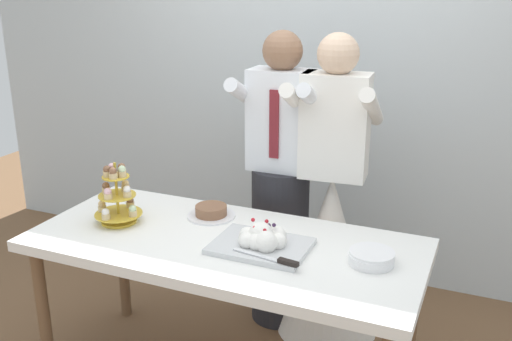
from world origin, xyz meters
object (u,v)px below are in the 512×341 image
at_px(cupcake_stand, 117,197).
at_px(main_cake_tray, 262,240).
at_px(dessert_table, 224,255).
at_px(plate_stack, 371,258).
at_px(person_groom, 280,198).
at_px(person_bride, 330,235).
at_px(round_cake, 211,212).

height_order(cupcake_stand, main_cake_tray, cupcake_stand).
height_order(dessert_table, plate_stack, plate_stack).
height_order(main_cake_tray, person_groom, person_groom).
xyz_separation_m(dessert_table, person_bride, (0.32, 0.65, -0.12)).
relative_size(dessert_table, main_cake_tray, 4.14).
xyz_separation_m(main_cake_tray, plate_stack, (0.47, 0.05, -0.01)).
xyz_separation_m(cupcake_stand, round_cake, (0.38, 0.24, -0.10)).
height_order(round_cake, person_bride, person_bride).
xyz_separation_m(cupcake_stand, person_bride, (0.88, 0.67, -0.32)).
bearing_deg(cupcake_stand, person_bride, 37.25).
relative_size(main_cake_tray, round_cake, 1.81).
xyz_separation_m(round_cake, person_bride, (0.50, 0.43, -0.22)).
height_order(plate_stack, person_bride, person_bride).
relative_size(cupcake_stand, person_bride, 0.18).
bearing_deg(main_cake_tray, dessert_table, 175.00).
relative_size(person_groom, person_bride, 1.00).
bearing_deg(person_bride, dessert_table, -116.14).
relative_size(dessert_table, plate_stack, 9.24).
xyz_separation_m(main_cake_tray, person_bride, (0.13, 0.67, -0.23)).
relative_size(cupcake_stand, main_cake_tray, 0.70).
xyz_separation_m(round_cake, person_groom, (0.20, 0.45, -0.05)).
xyz_separation_m(cupcake_stand, main_cake_tray, (0.75, 0.00, -0.09)).
distance_m(plate_stack, round_cake, 0.86).
distance_m(cupcake_stand, main_cake_tray, 0.76).
height_order(dessert_table, round_cake, round_cake).
bearing_deg(main_cake_tray, round_cake, 147.62).
relative_size(round_cake, person_bride, 0.14).
xyz_separation_m(dessert_table, cupcake_stand, (-0.56, -0.02, 0.20)).
xyz_separation_m(main_cake_tray, round_cake, (-0.37, 0.24, -0.02)).
height_order(dessert_table, person_groom, person_groom).
height_order(cupcake_stand, person_bride, person_bride).
xyz_separation_m(person_groom, person_bride, (0.30, -0.02, -0.16)).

